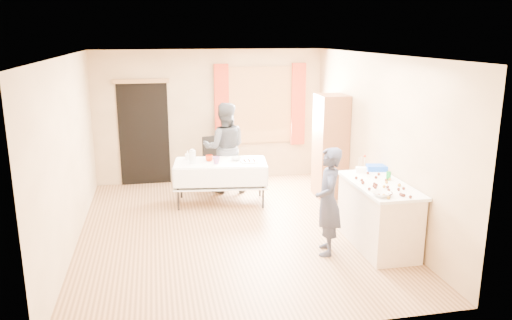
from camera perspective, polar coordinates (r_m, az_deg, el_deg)
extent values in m
cube|color=#9E7047|center=(7.66, -2.68, -8.01)|extent=(4.50, 5.50, 0.02)
cube|color=white|center=(7.09, -2.93, 11.97)|extent=(4.50, 5.50, 0.02)
cube|color=tan|center=(9.95, -5.25, 5.01)|extent=(4.50, 0.02, 2.60)
cube|color=tan|center=(4.66, 2.45, -5.73)|extent=(4.50, 0.02, 2.60)
cube|color=tan|center=(7.28, -20.65, 0.71)|extent=(0.02, 5.50, 2.60)
cube|color=tan|center=(7.92, 13.59, 2.27)|extent=(0.02, 5.50, 2.60)
cube|color=olive|center=(10.04, 0.47, 6.30)|extent=(1.32, 0.06, 1.52)
cube|color=white|center=(10.03, 0.48, 6.29)|extent=(1.20, 0.02, 1.40)
cube|color=#AC311A|center=(9.86, -3.94, 6.12)|extent=(0.28, 0.06, 1.65)
cube|color=#AC311A|center=(10.18, 4.85, 6.36)|extent=(0.28, 0.06, 1.65)
cube|color=black|center=(9.92, -12.68, 2.93)|extent=(0.95, 0.04, 2.00)
cube|color=olive|center=(9.75, -13.01, 8.78)|extent=(1.05, 0.06, 0.08)
cube|color=brown|center=(9.06, 8.50, 1.57)|extent=(0.50, 0.60, 1.85)
cube|color=beige|center=(7.16, 13.76, -6.28)|extent=(0.64, 1.41, 0.86)
cube|color=white|center=(7.01, 13.98, -2.76)|extent=(0.69, 1.47, 0.04)
cube|color=white|center=(8.62, -4.10, -0.30)|extent=(1.63, 0.97, 0.04)
cube|color=black|center=(9.54, -4.50, -0.69)|extent=(0.51, 0.51, 0.06)
cube|color=black|center=(9.64, -4.97, 1.07)|extent=(0.40, 0.15, 0.58)
imported|color=#24273B|center=(6.70, 8.24, -4.70)|extent=(0.70, 0.61, 1.46)
imported|color=black|center=(9.25, -3.59, 1.41)|extent=(0.98, 0.84, 1.68)
cylinder|color=#16892C|center=(7.18, 14.90, -1.76)|extent=(0.08, 0.08, 0.12)
imported|color=white|center=(6.45, 14.17, -3.82)|extent=(0.35, 0.35, 0.05)
cube|color=white|center=(7.47, 11.93, -1.11)|extent=(0.17, 0.14, 0.08)
cube|color=blue|center=(7.65, 13.66, -0.86)|extent=(0.34, 0.26, 0.08)
cylinder|color=silver|center=(8.51, -7.27, 0.34)|extent=(0.12, 0.12, 0.22)
imported|color=red|center=(8.64, -5.36, 0.21)|extent=(0.16, 0.16, 0.10)
imported|color=red|center=(8.45, -4.57, -0.03)|extent=(0.23, 0.23, 0.12)
imported|color=white|center=(8.68, -2.28, 0.16)|extent=(0.22, 0.22, 0.06)
cube|color=white|center=(8.53, -0.77, -0.20)|extent=(0.29, 0.21, 0.02)
imported|color=white|center=(8.77, -7.83, 0.54)|extent=(0.10, 0.11, 0.16)
sphere|color=#3F2314|center=(6.43, 14.40, -3.95)|extent=(0.04, 0.04, 0.04)
sphere|color=#37140C|center=(6.65, 12.82, -3.25)|extent=(0.04, 0.04, 0.04)
sphere|color=#37140C|center=(6.89, 13.38, -2.67)|extent=(0.04, 0.04, 0.04)
sphere|color=#37140C|center=(6.51, 16.54, -3.88)|extent=(0.04, 0.04, 0.04)
sphere|color=#37140C|center=(6.90, 12.08, -2.57)|extent=(0.04, 0.04, 0.04)
sphere|color=#37140C|center=(7.10, 14.66, -2.25)|extent=(0.04, 0.04, 0.04)
sphere|color=#3F2314|center=(6.92, 16.04, -2.78)|extent=(0.04, 0.04, 0.04)
sphere|color=#37140C|center=(6.67, 14.92, -3.34)|extent=(0.04, 0.04, 0.04)
sphere|color=#37140C|center=(6.51, 16.37, -3.86)|extent=(0.04, 0.04, 0.04)
sphere|color=#37140C|center=(7.12, 11.38, -2.00)|extent=(0.04, 0.04, 0.04)
sphere|color=#37140C|center=(6.80, 14.81, -3.00)|extent=(0.04, 0.04, 0.04)
sphere|color=#37140C|center=(7.38, 13.86, -1.56)|extent=(0.04, 0.04, 0.04)
sphere|color=#3F2314|center=(7.01, 14.70, -2.46)|extent=(0.04, 0.04, 0.04)
sphere|color=#37140C|center=(6.49, 15.03, -3.83)|extent=(0.04, 0.04, 0.04)
sphere|color=#37140C|center=(6.53, 16.21, -3.79)|extent=(0.04, 0.04, 0.04)
sphere|color=#37140C|center=(7.20, 13.55, -1.94)|extent=(0.04, 0.04, 0.04)
sphere|color=#37140C|center=(6.85, 13.59, -2.78)|extent=(0.04, 0.04, 0.04)
sphere|color=#37140C|center=(6.47, 17.24, -4.04)|extent=(0.04, 0.04, 0.04)
sphere|color=#3F2314|center=(6.80, 14.43, -2.95)|extent=(0.04, 0.04, 0.04)
sphere|color=#37140C|center=(6.73, 15.99, -3.24)|extent=(0.04, 0.04, 0.04)
sphere|color=#37140C|center=(6.93, 12.14, -2.50)|extent=(0.04, 0.04, 0.04)
sphere|color=#37140C|center=(6.79, 16.52, -3.13)|extent=(0.04, 0.04, 0.04)
sphere|color=#37140C|center=(7.40, 12.66, -1.46)|extent=(0.04, 0.04, 0.04)
sphere|color=#37140C|center=(6.80, 13.34, -2.91)|extent=(0.04, 0.04, 0.04)
sphere|color=#3F2314|center=(6.36, 14.92, -4.18)|extent=(0.04, 0.04, 0.04)
sphere|color=#37140C|center=(6.75, 13.48, -3.04)|extent=(0.04, 0.04, 0.04)
sphere|color=#37140C|center=(6.93, 16.07, -2.74)|extent=(0.04, 0.04, 0.04)
sphere|color=#37140C|center=(7.02, 12.01, -2.27)|extent=(0.04, 0.04, 0.04)
sphere|color=#37140C|center=(6.55, 15.19, -3.68)|extent=(0.04, 0.04, 0.04)
sphere|color=#37140C|center=(6.42, 13.83, -3.94)|extent=(0.04, 0.04, 0.04)
sphere|color=#3F2314|center=(7.16, 15.04, -2.12)|extent=(0.04, 0.04, 0.04)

